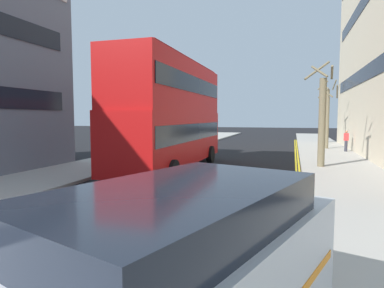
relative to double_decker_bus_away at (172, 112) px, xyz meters
name	(u,v)px	position (x,y,z in m)	size (l,w,h in m)	color
sidewalk_right	(348,176)	(8.45, 0.53, -2.96)	(4.00, 80.00, 0.14)	#ADA89E
sidewalk_left	(101,164)	(-4.55, 0.53, -2.96)	(4.00, 80.00, 0.14)	#ADA89E
kerb_line_outer	(301,183)	(6.35, -1.47, -3.03)	(0.10, 56.00, 0.01)	yellow
kerb_line_inner	(297,183)	(6.19, -1.47, -3.03)	(0.10, 56.00, 0.01)	yellow
double_decker_bus_away	(172,112)	(0.00, 0.00, 0.00)	(2.85, 10.82, 5.64)	#B20F0F
pedestrian_far	(346,141)	(9.91, 11.74, -2.04)	(0.34, 0.22, 1.62)	#2D2D38
street_tree_near	(327,114)	(9.34, 21.47, 0.08)	(1.82, 1.71, 6.53)	#6B6047
street_tree_mid	(322,119)	(7.44, 2.88, -0.33)	(1.48, 1.67, 5.72)	#6B6047
street_tree_far	(328,118)	(8.73, 13.99, -0.36)	(1.64, 1.63, 5.27)	#6B6047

